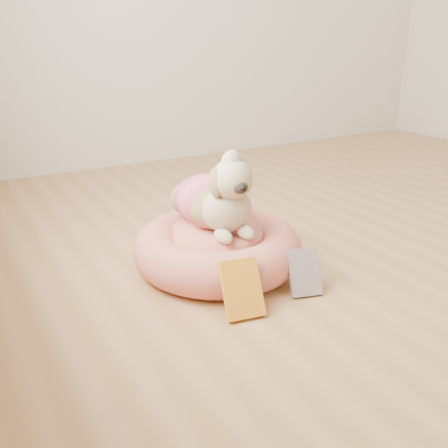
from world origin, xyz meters
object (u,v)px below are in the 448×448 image
pet_bed (218,248)px  book_white (304,272)px  book_yellow (242,289)px  dog (216,186)px

pet_bed → book_white: (0.17, -0.34, -0.01)m
pet_bed → book_yellow: book_yellow is taller
dog → book_yellow: dog is taller
dog → book_yellow: size_ratio=2.32×
book_yellow → book_white: size_ratio=1.14×
dog → book_white: bearing=-59.7°
pet_bed → dog: (-0.00, 0.01, 0.26)m
book_yellow → book_white: (0.28, 0.01, -0.01)m
pet_bed → book_yellow: 0.37m
pet_bed → book_white: bearing=-63.1°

